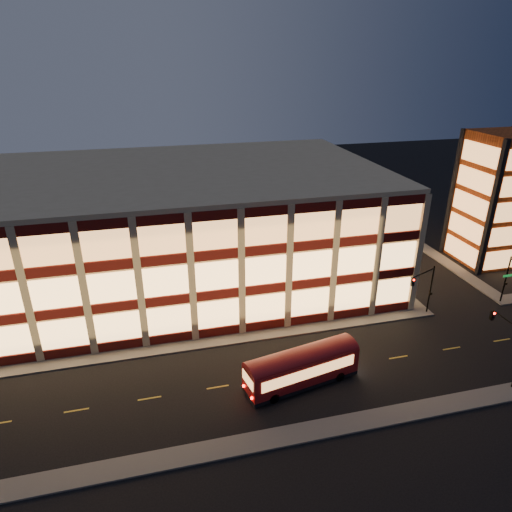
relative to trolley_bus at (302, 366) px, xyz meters
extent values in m
plane|color=black|center=(-5.41, 7.31, -1.97)|extent=(200.00, 200.00, 0.00)
cube|color=#514F4C|center=(-8.41, 8.31, -1.90)|extent=(54.00, 2.00, 0.15)
cube|color=#514F4C|center=(17.59, 24.31, -1.90)|extent=(2.00, 30.00, 0.15)
cube|color=#514F4C|center=(28.59, 24.31, -1.90)|extent=(2.00, 30.00, 0.15)
cube|color=#514F4C|center=(-5.41, -5.69, -1.90)|extent=(100.00, 2.00, 0.15)
cube|color=tan|center=(-8.41, 24.31, 5.03)|extent=(50.00, 30.00, 14.00)
cube|color=tan|center=(-8.41, 24.31, 12.28)|extent=(50.40, 30.40, 0.50)
cube|color=#470C0A|center=(-8.41, 9.19, -1.32)|extent=(50.10, 0.25, 1.00)
cube|color=#F3B366|center=(-8.41, 9.21, 0.78)|extent=(49.00, 0.20, 3.00)
cube|color=#470C0A|center=(16.71, 24.31, -1.32)|extent=(0.25, 30.10, 1.00)
cube|color=#F3B366|center=(16.69, 24.31, 0.78)|extent=(0.20, 29.00, 3.00)
cube|color=#470C0A|center=(-8.41, 9.19, 3.08)|extent=(50.10, 0.25, 1.00)
cube|color=#F3B366|center=(-8.41, 9.21, 5.18)|extent=(49.00, 0.20, 3.00)
cube|color=#470C0A|center=(16.71, 24.31, 3.08)|extent=(0.25, 30.10, 1.00)
cube|color=#F3B366|center=(16.69, 24.31, 5.18)|extent=(0.20, 29.00, 3.00)
cube|color=#470C0A|center=(-8.41, 9.19, 7.48)|extent=(50.10, 0.25, 1.00)
cube|color=#F3B366|center=(-8.41, 9.21, 9.58)|extent=(49.00, 0.20, 3.00)
cube|color=#470C0A|center=(16.71, 24.31, 7.48)|extent=(0.25, 30.10, 1.00)
cube|color=#F3B366|center=(16.69, 24.31, 9.58)|extent=(0.20, 29.00, 3.00)
cube|color=#8C3814|center=(34.59, 19.31, 7.03)|extent=(8.00, 8.00, 18.00)
cube|color=black|center=(30.59, 15.31, 7.03)|extent=(0.60, 0.60, 18.00)
cube|color=black|center=(30.59, 23.31, 7.03)|extent=(0.60, 0.60, 18.00)
cube|color=black|center=(38.59, 23.31, 7.03)|extent=(0.60, 0.60, 18.00)
cube|color=#EA9852|center=(34.59, 15.23, -0.17)|extent=(6.60, 0.16, 2.60)
cube|color=#EA9852|center=(30.51, 19.31, -0.17)|extent=(0.16, 6.60, 2.60)
cube|color=#EA9852|center=(34.59, 15.23, 3.23)|extent=(6.60, 0.16, 2.60)
cube|color=#EA9852|center=(30.51, 19.31, 3.23)|extent=(0.16, 6.60, 2.60)
cube|color=#EA9852|center=(30.51, 19.31, 6.63)|extent=(0.16, 6.60, 2.60)
cube|color=#EA9852|center=(30.51, 19.31, 10.03)|extent=(0.16, 6.60, 2.60)
cube|color=#EA9852|center=(30.51, 19.31, 13.43)|extent=(0.16, 6.60, 2.60)
cylinder|color=black|center=(18.09, 8.11, 1.03)|extent=(0.18, 0.18, 6.00)
cylinder|color=black|center=(16.34, 7.36, 3.73)|extent=(3.56, 1.63, 0.14)
cube|color=black|center=(14.59, 6.61, 3.23)|extent=(0.32, 0.32, 0.95)
sphere|color=#FF0C05|center=(14.59, 6.43, 3.53)|extent=(0.20, 0.20, 0.20)
cube|color=black|center=(18.09, 7.91, 0.63)|extent=(0.25, 0.18, 0.28)
cylinder|color=black|center=(28.09, 8.11, 1.03)|extent=(0.18, 0.18, 6.00)
cube|color=black|center=(28.09, 7.91, 0.63)|extent=(0.25, 0.18, 0.28)
cube|color=#0C7226|center=(28.09, 7.96, 1.63)|extent=(1.20, 0.06, 0.28)
cylinder|color=black|center=(18.09, -3.19, 3.73)|extent=(0.14, 4.00, 0.14)
cube|color=black|center=(18.09, -1.19, 3.23)|extent=(0.32, 0.32, 0.95)
sphere|color=#FF0C05|center=(18.09, -1.37, 3.53)|extent=(0.20, 0.20, 0.20)
cube|color=maroon|center=(0.00, 0.00, -0.19)|extent=(10.81, 4.62, 2.42)
cube|color=black|center=(0.00, 0.00, -1.60)|extent=(10.81, 4.62, 0.37)
cylinder|color=black|center=(-3.07, -1.79, -1.50)|extent=(0.99, 0.49, 0.95)
cylinder|color=black|center=(-3.52, 0.48, -1.50)|extent=(0.99, 0.49, 0.95)
cylinder|color=black|center=(3.52, -0.48, -1.50)|extent=(0.99, 0.49, 0.95)
cylinder|color=black|center=(3.07, 1.79, -1.50)|extent=(0.99, 0.49, 0.95)
cube|color=#EA9852|center=(0.26, -1.32, 0.13)|extent=(9.08, 1.85, 1.05)
cube|color=#EA9852|center=(-0.26, 1.32, 0.13)|extent=(9.08, 1.85, 1.05)
camera|label=1|loc=(-11.96, -31.00, 25.54)|focal=32.00mm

